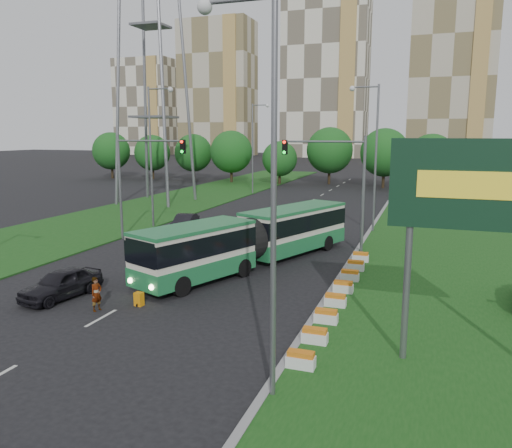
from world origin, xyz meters
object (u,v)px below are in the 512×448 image
at_px(articulated_bus, 250,238).
at_px(car_left_far, 185,222).
at_px(shopping_trolley, 139,299).
at_px(transmission_pylon, 150,7).
at_px(pedestrian, 96,294).
at_px(traffic_mast_left, 138,171).
at_px(traffic_mast_median, 340,175).
at_px(billboard, 484,195).
at_px(car_left_near, 61,283).

height_order(articulated_bus, car_left_far, articulated_bus).
bearing_deg(shopping_trolley, transmission_pylon, 124.62).
bearing_deg(pedestrian, traffic_mast_left, 37.72).
bearing_deg(traffic_mast_median, articulated_bus, -131.89).
height_order(transmission_pylon, shopping_trolley, transmission_pylon).
xyz_separation_m(billboard, shopping_trolley, (-14.53, 1.98, -5.83)).
bearing_deg(car_left_far, shopping_trolley, -79.50).
height_order(billboard, car_left_near, billboard).
xyz_separation_m(transmission_pylon, shopping_trolley, (17.72, -32.02, -21.67)).
distance_m(car_left_near, shopping_trolley, 4.35).
relative_size(billboard, car_left_near, 1.84).
relative_size(car_left_far, shopping_trolley, 6.33).
distance_m(traffic_mast_median, pedestrian, 18.05).
bearing_deg(traffic_mast_left, shopping_trolley, -58.12).
xyz_separation_m(car_left_near, shopping_trolley, (4.32, 0.24, -0.41)).
distance_m(articulated_bus, shopping_trolley, 9.33).
bearing_deg(transmission_pylon, billboard, -46.52).
bearing_deg(billboard, pedestrian, 177.27).
bearing_deg(pedestrian, shopping_trolley, -37.70).
bearing_deg(car_left_near, traffic_mast_left, 115.65).
bearing_deg(car_left_far, car_left_near, -92.77).
xyz_separation_m(traffic_mast_median, car_left_far, (-13.67, 3.59, -4.66)).
bearing_deg(transmission_pylon, car_left_far, -52.38).
relative_size(traffic_mast_median, car_left_near, 1.84).
xyz_separation_m(traffic_mast_left, car_left_far, (1.48, 4.59, -4.66)).
bearing_deg(car_left_near, traffic_mast_median, 61.16).
bearing_deg(pedestrian, billboard, -79.93).
bearing_deg(shopping_trolley, billboard, -2.11).
xyz_separation_m(billboard, car_left_near, (-18.86, 1.75, -5.42)).
bearing_deg(traffic_mast_median, transmission_pylon, 144.00).
height_order(car_left_far, pedestrian, pedestrian).
bearing_deg(traffic_mast_median, car_left_far, 165.30).
bearing_deg(car_left_far, traffic_mast_median, -24.79).
distance_m(articulated_bus, car_left_far, 12.62).
height_order(billboard, traffic_mast_median, same).
height_order(billboard, shopping_trolley, billboard).
bearing_deg(car_left_far, articulated_bus, -53.94).
height_order(traffic_mast_median, car_left_near, traffic_mast_median).
relative_size(billboard, transmission_pylon, 0.18).
bearing_deg(pedestrian, car_left_near, 83.73).
distance_m(billboard, pedestrian, 16.90).
bearing_deg(traffic_mast_left, car_left_near, -74.12).
relative_size(articulated_bus, pedestrian, 10.48).
bearing_deg(car_left_near, articulated_bus, 63.15).
height_order(car_left_near, shopping_trolley, car_left_near).
bearing_deg(transmission_pylon, pedestrian, -63.97).
height_order(transmission_pylon, car_left_near, transmission_pylon).
bearing_deg(articulated_bus, car_left_far, 158.05).
distance_m(traffic_mast_median, articulated_bus, 7.79).
height_order(traffic_mast_median, pedestrian, traffic_mast_median).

